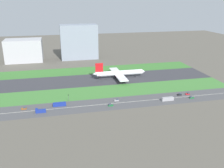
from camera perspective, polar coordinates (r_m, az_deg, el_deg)
name	(u,v)px	position (r m, az deg, el deg)	size (l,w,h in m)	color
ground_plane	(95,80)	(292.26, -3.89, 1.00)	(800.00, 800.00, 0.00)	#5B564C
runway	(95,80)	(292.25, -3.89, 1.01)	(280.00, 46.00, 0.10)	#38383D
grass_median_north	(90,70)	(331.06, -5.03, 3.16)	(280.00, 36.00, 0.10)	#3D7A33
grass_median_south	(102,92)	(254.12, -2.41, -1.79)	(280.00, 36.00, 0.10)	#427F38
highway	(108,104)	(225.07, -0.90, -4.63)	(280.00, 28.00, 0.10)	#4C4C4F
highway_centerline	(108,104)	(225.05, -0.90, -4.62)	(266.00, 0.50, 0.01)	silver
airliner	(118,73)	(295.86, 1.50, 2.53)	(65.00, 56.00, 19.70)	white
car_1	(180,94)	(253.40, 15.35, -2.34)	(4.40, 1.80, 2.00)	black
car_2	(110,105)	(220.45, -0.37, -4.91)	(4.40, 1.80, 2.00)	#19662D
car_5	(191,98)	(248.89, 17.91, -3.00)	(4.40, 1.80, 2.00)	#19662D
car_4	(188,94)	(257.63, 17.12, -2.16)	(4.40, 1.80, 2.00)	#B2191E
car_0	(117,100)	(231.12, 1.10, -3.74)	(4.40, 1.80, 2.00)	#99999E
bus_0	(168,99)	(237.23, 12.76, -3.38)	(11.60, 2.50, 3.50)	#99999E
truck_0	(40,111)	(216.42, -16.23, -5.99)	(8.40, 2.50, 4.00)	navy
bus_1	(59,104)	(224.87, -12.06, -4.61)	(11.60, 2.50, 3.50)	navy
car_3	(24,108)	(227.31, -19.65, -5.33)	(4.40, 1.80, 2.00)	brown
traffic_light	(69,98)	(231.43, -10.02, -3.11)	(0.36, 0.50, 7.20)	#4C4C51
terminal_building	(24,50)	(398.35, -19.68, 7.32)	(53.44, 32.37, 33.49)	#B2B2B7
hangar_building	(79,42)	(395.42, -7.64, 9.63)	(57.02, 25.79, 53.16)	gray
fuel_tank_west	(71,49)	(442.24, -9.40, 8.02)	(19.26, 19.26, 14.75)	silver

